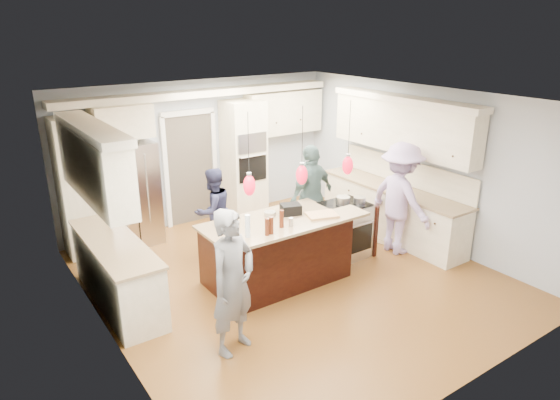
# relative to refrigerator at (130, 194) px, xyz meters

# --- Properties ---
(ground_plane) EXTENTS (6.00, 6.00, 0.00)m
(ground_plane) POSITION_rel_refrigerator_xyz_m (1.55, -2.64, -0.90)
(ground_plane) COLOR #925B28
(ground_plane) RESTS_ON ground
(room_shell) EXTENTS (5.54, 6.04, 2.72)m
(room_shell) POSITION_rel_refrigerator_xyz_m (1.55, -2.64, 0.92)
(room_shell) COLOR #B2BCC6
(room_shell) RESTS_ON ground
(refrigerator) EXTENTS (0.90, 0.70, 1.80)m
(refrigerator) POSITION_rel_refrigerator_xyz_m (0.00, 0.00, 0.00)
(refrigerator) COLOR #B7B7BC
(refrigerator) RESTS_ON ground
(oven_column) EXTENTS (0.72, 0.69, 2.30)m
(oven_column) POSITION_rel_refrigerator_xyz_m (2.30, 0.03, 0.25)
(oven_column) COLOR #FBEECB
(oven_column) RESTS_ON ground
(back_upper_cabinets) EXTENTS (5.30, 0.61, 2.54)m
(back_upper_cabinets) POSITION_rel_refrigerator_xyz_m (0.80, 0.12, 0.77)
(back_upper_cabinets) COLOR #FBEECB
(back_upper_cabinets) RESTS_ON ground
(right_counter_run) EXTENTS (0.64, 3.10, 2.51)m
(right_counter_run) POSITION_rel_refrigerator_xyz_m (3.99, -2.34, 0.16)
(right_counter_run) COLOR #FBEECB
(right_counter_run) RESTS_ON ground
(left_cabinets) EXTENTS (0.64, 2.30, 2.51)m
(left_cabinets) POSITION_rel_refrigerator_xyz_m (-0.89, -1.84, 0.16)
(left_cabinets) COLOR #FBEECB
(left_cabinets) RESTS_ON ground
(kitchen_island) EXTENTS (2.10, 1.46, 1.12)m
(kitchen_island) POSITION_rel_refrigerator_xyz_m (1.30, -2.57, -0.41)
(kitchen_island) COLOR black
(kitchen_island) RESTS_ON ground
(island_range) EXTENTS (0.82, 0.71, 0.92)m
(island_range) POSITION_rel_refrigerator_xyz_m (2.71, -2.49, -0.44)
(island_range) COLOR #B7B7BC
(island_range) RESTS_ON ground
(pendant_lights) EXTENTS (1.75, 0.15, 1.03)m
(pendant_lights) POSITION_rel_refrigerator_xyz_m (1.30, -3.15, 0.90)
(pendant_lights) COLOR black
(pendant_lights) RESTS_ON ground
(person_bar_end) EXTENTS (0.75, 0.61, 1.77)m
(person_bar_end) POSITION_rel_refrigerator_xyz_m (-0.06, -3.67, -0.02)
(person_bar_end) COLOR slate
(person_bar_end) RESTS_ON ground
(person_far_left) EXTENTS (0.80, 0.68, 1.46)m
(person_far_left) POSITION_rel_refrigerator_xyz_m (1.01, -1.13, -0.17)
(person_far_left) COLOR #272B4D
(person_far_left) RESTS_ON ground
(person_far_right) EXTENTS (1.11, 0.66, 1.77)m
(person_far_right) POSITION_rel_refrigerator_xyz_m (2.55, -1.79, -0.01)
(person_far_right) COLOR #4A6866
(person_far_right) RESTS_ON ground
(person_range_side) EXTENTS (0.75, 1.24, 1.88)m
(person_range_side) POSITION_rel_refrigerator_xyz_m (3.55, -2.88, 0.04)
(person_range_side) COLOR #B198CC
(person_range_side) RESTS_ON ground
(floor_rug) EXTENTS (1.00, 1.20, 0.01)m
(floor_rug) POSITION_rel_refrigerator_xyz_m (3.95, -2.73, -0.89)
(floor_rug) COLOR #927550
(floor_rug) RESTS_ON ground
(water_bottle) EXTENTS (0.09, 0.09, 0.30)m
(water_bottle) POSITION_rel_refrigerator_xyz_m (0.47, -3.13, 0.37)
(water_bottle) COLOR silver
(water_bottle) RESTS_ON kitchen_island
(beer_bottle_a) EXTENTS (0.07, 0.07, 0.23)m
(beer_bottle_a) POSITION_rel_refrigerator_xyz_m (0.77, -3.22, 0.34)
(beer_bottle_a) COLOR #481C0C
(beer_bottle_a) RESTS_ON kitchen_island
(beer_bottle_b) EXTENTS (0.07, 0.07, 0.23)m
(beer_bottle_b) POSITION_rel_refrigerator_xyz_m (0.70, -3.22, 0.33)
(beer_bottle_b) COLOR #481C0C
(beer_bottle_b) RESTS_ON kitchen_island
(beer_bottle_c) EXTENTS (0.08, 0.08, 0.24)m
(beer_bottle_c) POSITION_rel_refrigerator_xyz_m (1.00, -3.12, 0.34)
(beer_bottle_c) COLOR #481C0C
(beer_bottle_c) RESTS_ON kitchen_island
(drink_can) EXTENTS (0.08, 0.08, 0.12)m
(drink_can) POSITION_rel_refrigerator_xyz_m (1.13, -3.15, 0.28)
(drink_can) COLOR #B7B7BC
(drink_can) RESTS_ON kitchen_island
(cutting_board) EXTENTS (0.49, 0.41, 0.03)m
(cutting_board) POSITION_rel_refrigerator_xyz_m (1.70, -3.11, 0.24)
(cutting_board) COLOR tan
(cutting_board) RESTS_ON kitchen_island
(pot_large) EXTENTS (0.22, 0.22, 0.13)m
(pot_large) POSITION_rel_refrigerator_xyz_m (2.63, -2.50, 0.08)
(pot_large) COLOR #B7B7BC
(pot_large) RESTS_ON island_range
(pot_small) EXTENTS (0.19, 0.19, 0.10)m
(pot_small) POSITION_rel_refrigerator_xyz_m (2.91, -2.60, 0.07)
(pot_small) COLOR #B7B7BC
(pot_small) RESTS_ON island_range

